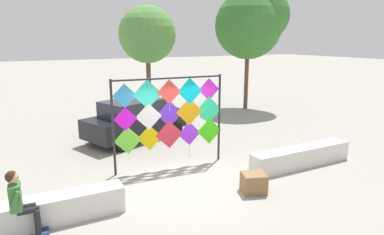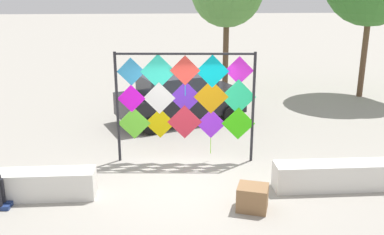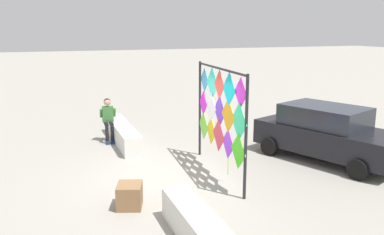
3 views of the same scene
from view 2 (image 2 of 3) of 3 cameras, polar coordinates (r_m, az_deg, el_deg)
ground at (r=9.80m, az=-0.90°, el=-8.85°), size 120.00×120.00×0.00m
plaza_ledge_left at (r=9.86m, az=-23.05°, el=-8.23°), size 3.57×0.55×0.59m
plaza_ledge_right at (r=10.19m, az=20.67°, el=-7.12°), size 3.57×0.55×0.59m
kite_display_rack at (r=10.53m, az=-0.76°, el=2.77°), size 3.43×0.31×2.77m
parked_car at (r=14.00m, az=-1.66°, el=2.64°), size 4.36×3.07×1.55m
cardboard_box_large at (r=8.78m, az=7.99°, el=-10.44°), size 0.72×0.67×0.50m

